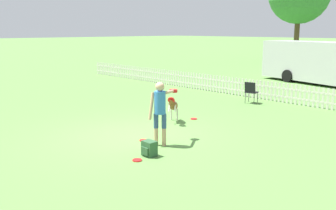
# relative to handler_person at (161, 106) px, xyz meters

# --- Properties ---
(ground_plane) EXTENTS (240.00, 240.00, 0.00)m
(ground_plane) POSITION_rel_handler_person_xyz_m (-1.06, 0.05, -0.99)
(ground_plane) COLOR #5B8C42
(handler_person) EXTENTS (0.53, 1.05, 1.59)m
(handler_person) POSITION_rel_handler_person_xyz_m (0.00, 0.00, 0.00)
(handler_person) COLOR tan
(handler_person) RESTS_ON ground_plane
(leaping_dog) EXTENTS (0.76, 0.91, 0.88)m
(leaping_dog) POSITION_rel_handler_person_xyz_m (-1.46, 1.84, -0.44)
(leaping_dog) COLOR brown
(leaping_dog) RESTS_ON ground_plane
(frisbee_near_handler) EXTENTS (0.21, 0.21, 0.02)m
(frisbee_near_handler) POSITION_rel_handler_person_xyz_m (-0.57, -0.09, -0.98)
(frisbee_near_handler) COLOR red
(frisbee_near_handler) RESTS_ON ground_plane
(frisbee_near_dog) EXTENTS (0.21, 0.21, 0.02)m
(frisbee_near_dog) POSITION_rel_handler_person_xyz_m (-1.30, 2.62, -0.98)
(frisbee_near_dog) COLOR red
(frisbee_near_dog) RESTS_ON ground_plane
(frisbee_midfield) EXTENTS (0.21, 0.21, 0.02)m
(frisbee_midfield) POSITION_rel_handler_person_xyz_m (0.50, -1.15, -0.98)
(frisbee_midfield) COLOR red
(frisbee_midfield) RESTS_ON ground_plane
(backpack_on_grass) EXTENTS (0.32, 0.27, 0.35)m
(backpack_on_grass) POSITION_rel_handler_person_xyz_m (0.43, -0.75, -0.82)
(backpack_on_grass) COLOR #2D5633
(backpack_on_grass) RESTS_ON ground_plane
(picket_fence) EXTENTS (26.29, 0.04, 0.78)m
(picket_fence) POSITION_rel_handler_person_xyz_m (-1.06, 7.25, -0.60)
(picket_fence) COLOR beige
(picket_fence) RESTS_ON ground_plane
(folding_chair_center) EXTENTS (0.52, 0.53, 0.85)m
(folding_chair_center) POSITION_rel_handler_person_xyz_m (-1.57, 6.15, -0.48)
(folding_chair_center) COLOR #333338
(folding_chair_center) RESTS_ON ground_plane
(equipment_trailer) EXTENTS (6.15, 3.13, 2.21)m
(equipment_trailer) POSITION_rel_handler_person_xyz_m (-2.83, 13.57, 0.18)
(equipment_trailer) COLOR #B7B7B7
(equipment_trailer) RESTS_ON ground_plane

